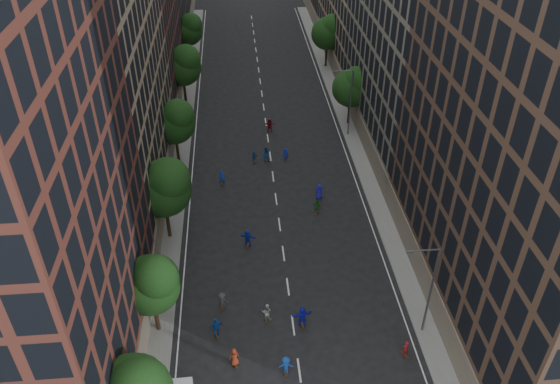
# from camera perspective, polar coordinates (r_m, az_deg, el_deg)

# --- Properties ---
(ground) EXTENTS (240.00, 240.00, 0.00)m
(ground) POSITION_cam_1_polar(r_m,az_deg,el_deg) (67.42, -0.99, 3.53)
(ground) COLOR black
(ground) RESTS_ON ground
(sidewalk_left) EXTENTS (4.00, 105.00, 0.15)m
(sidewalk_left) POSITION_cam_1_polar(r_m,az_deg,el_deg) (74.21, -10.75, 6.16)
(sidewalk_left) COLOR slate
(sidewalk_left) RESTS_ON ground
(sidewalk_right) EXTENTS (4.00, 105.00, 0.15)m
(sidewalk_right) POSITION_cam_1_polar(r_m,az_deg,el_deg) (75.40, 7.80, 6.98)
(sidewalk_right) COLOR slate
(sidewalk_right) RESTS_ON ground
(bldg_left_b) EXTENTS (14.00, 26.00, 34.00)m
(bldg_left_b) POSITION_cam_1_polar(r_m,az_deg,el_deg) (57.39, -20.71, 14.27)
(bldg_left_b) COLOR #967F62
(bldg_left_b) RESTS_ON ground
(bldg_left_c) EXTENTS (14.00, 20.00, 28.00)m
(bldg_left_c) POSITION_cam_1_polar(r_m,az_deg,el_deg) (79.61, -16.63, 18.33)
(bldg_left_c) COLOR #582A21
(bldg_left_c) RESTS_ON ground
(bldg_right_b) EXTENTS (14.00, 28.00, 33.00)m
(bldg_right_b) POSITION_cam_1_polar(r_m,az_deg,el_deg) (67.92, 15.64, 17.87)
(bldg_right_b) COLOR #6B6458
(bldg_right_b) RESTS_ON ground
(tree_left_1) EXTENTS (4.80, 4.80, 8.21)m
(tree_left_1) POSITION_cam_1_polar(r_m,az_deg,el_deg) (43.82, -13.25, -9.22)
(tree_left_1) COLOR black
(tree_left_1) RESTS_ON ground
(tree_left_2) EXTENTS (5.60, 5.60, 9.45)m
(tree_left_2) POSITION_cam_1_polar(r_m,az_deg,el_deg) (52.49, -11.99, 0.63)
(tree_left_2) COLOR black
(tree_left_2) RESTS_ON ground
(tree_left_3) EXTENTS (5.00, 5.00, 8.58)m
(tree_left_3) POSITION_cam_1_polar(r_m,az_deg,el_deg) (64.70, -10.89, 7.33)
(tree_left_3) COLOR black
(tree_left_3) RESTS_ON ground
(tree_left_4) EXTENTS (5.40, 5.40, 9.08)m
(tree_left_4) POSITION_cam_1_polar(r_m,az_deg,el_deg) (79.02, -10.08, 12.98)
(tree_left_4) COLOR black
(tree_left_4) RESTS_ON ground
(tree_left_5) EXTENTS (4.80, 4.80, 8.33)m
(tree_left_5) POSITION_cam_1_polar(r_m,az_deg,el_deg) (94.13, -9.48, 16.47)
(tree_left_5) COLOR black
(tree_left_5) RESTS_ON ground
(tree_right_a) EXTENTS (5.00, 5.00, 8.39)m
(tree_right_a) POSITION_cam_1_polar(r_m,az_deg,el_deg) (73.12, 7.61, 10.92)
(tree_right_a) COLOR black
(tree_right_a) RESTS_ON ground
(tree_right_b) EXTENTS (5.20, 5.20, 8.83)m
(tree_right_b) POSITION_cam_1_polar(r_m,az_deg,el_deg) (91.23, 5.12, 16.37)
(tree_right_b) COLOR black
(tree_right_b) RESTS_ON ground
(streetlamp_near) EXTENTS (2.64, 0.22, 9.06)m
(streetlamp_near) POSITION_cam_1_polar(r_m,az_deg,el_deg) (44.47, 15.28, -9.51)
(streetlamp_near) COLOR #595B60
(streetlamp_near) RESTS_ON ground
(streetlamp_far) EXTENTS (2.64, 0.22, 9.06)m
(streetlamp_far) POSITION_cam_1_polar(r_m,az_deg,el_deg) (70.59, 7.21, 9.60)
(streetlamp_far) COLOR #595B60
(streetlamp_far) RESTS_ON ground
(skater_3) EXTENTS (1.11, 0.66, 1.69)m
(skater_3) POSITION_cam_1_polar(r_m,az_deg,el_deg) (43.55, 0.63, -17.71)
(skater_3) COLOR #1648B5
(skater_3) RESTS_ON ground
(skater_4) EXTENTS (1.22, 0.75, 1.94)m
(skater_4) POSITION_cam_1_polar(r_m,az_deg,el_deg) (46.01, -6.66, -13.88)
(skater_4) COLOR #13459E
(skater_4) RESTS_ON ground
(skater_5) EXTENTS (1.86, 0.89, 1.92)m
(skater_5) POSITION_cam_1_polar(r_m,az_deg,el_deg) (46.53, 2.34, -12.87)
(skater_5) COLOR #171CBD
(skater_5) RESTS_ON ground
(skater_6) EXTENTS (0.96, 0.78, 1.68)m
(skater_6) POSITION_cam_1_polar(r_m,az_deg,el_deg) (44.17, -4.79, -16.84)
(skater_6) COLOR maroon
(skater_6) RESTS_ON ground
(skater_7) EXTENTS (0.65, 0.55, 1.52)m
(skater_7) POSITION_cam_1_polar(r_m,az_deg,el_deg) (45.72, 12.99, -15.67)
(skater_7) COLOR maroon
(skater_7) RESTS_ON ground
(skater_8) EXTENTS (0.94, 0.80, 1.70)m
(skater_8) POSITION_cam_1_polar(r_m,az_deg,el_deg) (46.96, -1.40, -12.46)
(skater_8) COLOR #B1B2AE
(skater_8) RESTS_ON ground
(skater_9) EXTENTS (1.12, 0.77, 1.60)m
(skater_9) POSITION_cam_1_polar(r_m,az_deg,el_deg) (48.16, -6.05, -11.24)
(skater_9) COLOR #3A393E
(skater_9) RESTS_ON ground
(skater_10) EXTENTS (1.10, 0.81, 1.74)m
(skater_10) POSITION_cam_1_polar(r_m,az_deg,el_deg) (57.89, 3.88, -1.59)
(skater_10) COLOR #206C24
(skater_10) RESTS_ON ground
(skater_11) EXTENTS (1.74, 1.11, 1.79)m
(skater_11) POSITION_cam_1_polar(r_m,az_deg,el_deg) (53.85, -3.39, -4.85)
(skater_11) COLOR #172BBB
(skater_11) RESTS_ON ground
(skater_12) EXTENTS (0.95, 0.68, 1.81)m
(skater_12) POSITION_cam_1_polar(r_m,az_deg,el_deg) (60.04, 4.10, -0.02)
(skater_12) COLOR #1B16B8
(skater_12) RESTS_ON ground
(skater_13) EXTENTS (0.74, 0.54, 1.88)m
(skater_13) POSITION_cam_1_polar(r_m,az_deg,el_deg) (62.47, -6.08, 1.47)
(skater_13) COLOR #13369C
(skater_13) RESTS_ON ground
(skater_14) EXTENTS (1.02, 0.85, 1.92)m
(skater_14) POSITION_cam_1_polar(r_m,az_deg,el_deg) (66.42, -1.49, 3.96)
(skater_14) COLOR #124395
(skater_14) RESTS_ON ground
(skater_15) EXTENTS (1.20, 0.99, 1.62)m
(skater_15) POSITION_cam_1_polar(r_m,az_deg,el_deg) (66.63, 0.57, 3.93)
(skater_15) COLOR #122298
(skater_15) RESTS_ON ground
(skater_16) EXTENTS (0.96, 0.68, 1.52)m
(skater_16) POSITION_cam_1_polar(r_m,az_deg,el_deg) (66.34, -2.69, 3.68)
(skater_16) COLOR #144EA8
(skater_16) RESTS_ON ground
(skater_17) EXTENTS (1.71, 0.76, 1.78)m
(skater_17) POSITION_cam_1_polar(r_m,az_deg,el_deg) (72.88, -1.07, 6.98)
(skater_17) COLOR maroon
(skater_17) RESTS_ON ground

